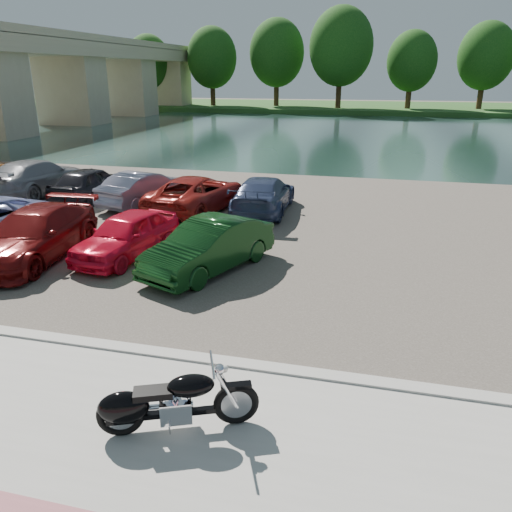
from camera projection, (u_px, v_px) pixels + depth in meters
The scene contains 17 objects.
ground at pixel (136, 433), 7.36m from camera, with size 200.00×200.00×0.00m, color #595447.
promenade at pixel (100, 480), 6.43m from camera, with size 60.00×6.00×0.10m, color #A1A098.
kerb at pixel (186, 358), 9.16m from camera, with size 60.00×0.30×0.14m, color #A1A098.
parking_lot at pixel (281, 225), 17.37m from camera, with size 60.00×18.00×0.04m, color #464139.
river at pixel (346, 133), 43.79m from camera, with size 120.00×40.00×0.00m, color #172927.
far_bank at pixel (363, 107), 72.83m from camera, with size 120.00×24.00×0.60m, color #224819.
bridge at pixel (63, 67), 49.17m from camera, with size 7.00×56.00×8.55m.
far_trees at pixel (400, 52), 63.71m from camera, with size 70.25×10.68×12.52m.
motorcycle at pixel (163, 403), 7.11m from camera, with size 2.21×1.15×1.05m.
car_3 at pixel (34, 235), 13.96m from camera, with size 1.95×4.79×1.39m, color #620E0E.
car_4 at pixel (127, 235), 14.13m from camera, with size 1.51×3.76×1.28m, color red.
car_5 at pixel (209, 246), 13.09m from camera, with size 1.42×4.08×1.34m, color black.
car_7 at pixel (37, 177), 21.39m from camera, with size 2.12×5.21×1.51m, color gray.
car_8 at pixel (91, 183), 20.51m from camera, with size 1.63×4.05×1.38m, color black.
car_9 at pixel (144, 188), 19.75m from camera, with size 1.42×4.06×1.34m, color slate.
car_10 at pixel (197, 193), 18.83m from camera, with size 2.24×4.86×1.35m, color maroon.
car_11 at pixel (264, 194), 18.70m from camera, with size 1.88×4.62×1.34m, color navy.
Camera 1 is at (3.17, -5.40, 4.99)m, focal length 35.00 mm.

